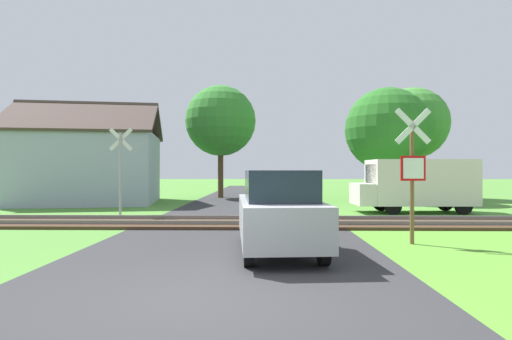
{
  "coord_description": "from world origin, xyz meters",
  "views": [
    {
      "loc": [
        0.79,
        -5.35,
        1.77
      ],
      "look_at": [
        0.5,
        8.78,
        1.8
      ],
      "focal_mm": 28.0,
      "sensor_mm": 36.0,
      "label": 1
    }
  ],
  "objects_px": {
    "stop_sign_near": "(412,169)",
    "mail_truck": "(416,183)",
    "tree_far": "(412,124)",
    "tree_center": "(221,121)",
    "house": "(88,166)",
    "tree_right": "(387,130)",
    "parked_car": "(278,211)",
    "crossing_sign_far": "(120,166)"
  },
  "relations": [
    {
      "from": "tree_center",
      "to": "mail_truck",
      "type": "height_order",
      "value": "tree_center"
    },
    {
      "from": "mail_truck",
      "to": "crossing_sign_far",
      "type": "bearing_deg",
      "value": 98.71
    },
    {
      "from": "crossing_sign_far",
      "to": "tree_center",
      "type": "relative_size",
      "value": 0.46
    },
    {
      "from": "stop_sign_near",
      "to": "tree_far",
      "type": "distance_m",
      "value": 17.78
    },
    {
      "from": "house",
      "to": "mail_truck",
      "type": "bearing_deg",
      "value": -26.02
    },
    {
      "from": "house",
      "to": "tree_far",
      "type": "relative_size",
      "value": 1.19
    },
    {
      "from": "stop_sign_near",
      "to": "tree_center",
      "type": "distance_m",
      "value": 18.05
    },
    {
      "from": "stop_sign_near",
      "to": "tree_far",
      "type": "xyz_separation_m",
      "value": [
        6.07,
        16.44,
        3.02
      ]
    },
    {
      "from": "mail_truck",
      "to": "parked_car",
      "type": "xyz_separation_m",
      "value": [
        -6.13,
        -8.27,
        -0.34
      ]
    },
    {
      "from": "stop_sign_near",
      "to": "tree_right",
      "type": "height_order",
      "value": "tree_right"
    },
    {
      "from": "house",
      "to": "tree_right",
      "type": "relative_size",
      "value": 1.3
    },
    {
      "from": "tree_center",
      "to": "parked_car",
      "type": "xyz_separation_m",
      "value": [
        3.18,
        -17.49,
        -4.16
      ]
    },
    {
      "from": "house",
      "to": "parked_car",
      "type": "relative_size",
      "value": 2.06
    },
    {
      "from": "house",
      "to": "tree_right",
      "type": "xyz_separation_m",
      "value": [
        16.78,
        1.33,
        2.11
      ]
    },
    {
      "from": "crossing_sign_far",
      "to": "parked_car",
      "type": "distance_m",
      "value": 8.49
    },
    {
      "from": "stop_sign_near",
      "to": "house",
      "type": "height_order",
      "value": "house"
    },
    {
      "from": "crossing_sign_far",
      "to": "house",
      "type": "xyz_separation_m",
      "value": [
        -4.28,
        6.85,
        0.08
      ]
    },
    {
      "from": "tree_center",
      "to": "mail_truck",
      "type": "distance_m",
      "value": 13.64
    },
    {
      "from": "stop_sign_near",
      "to": "mail_truck",
      "type": "xyz_separation_m",
      "value": [
        2.87,
        7.34,
        -0.58
      ]
    },
    {
      "from": "stop_sign_near",
      "to": "parked_car",
      "type": "distance_m",
      "value": 3.52
    },
    {
      "from": "house",
      "to": "parked_car",
      "type": "height_order",
      "value": "house"
    },
    {
      "from": "stop_sign_near",
      "to": "crossing_sign_far",
      "type": "distance_m",
      "value": 10.41
    },
    {
      "from": "crossing_sign_far",
      "to": "tree_right",
      "type": "distance_m",
      "value": 15.1
    },
    {
      "from": "tree_right",
      "to": "parked_car",
      "type": "xyz_separation_m",
      "value": [
        -6.77,
        -14.35,
        -3.26
      ]
    },
    {
      "from": "tree_right",
      "to": "mail_truck",
      "type": "distance_m",
      "value": 6.77
    },
    {
      "from": "tree_far",
      "to": "tree_center",
      "type": "distance_m",
      "value": 12.51
    },
    {
      "from": "stop_sign_near",
      "to": "house",
      "type": "relative_size",
      "value": 0.39
    },
    {
      "from": "tree_center",
      "to": "tree_right",
      "type": "bearing_deg",
      "value": -17.46
    },
    {
      "from": "stop_sign_near",
      "to": "tree_center",
      "type": "bearing_deg",
      "value": -70.74
    },
    {
      "from": "tree_right",
      "to": "tree_center",
      "type": "bearing_deg",
      "value": 162.54
    },
    {
      "from": "crossing_sign_far",
      "to": "mail_truck",
      "type": "distance_m",
      "value": 12.06
    },
    {
      "from": "tree_far",
      "to": "tree_center",
      "type": "relative_size",
      "value": 0.97
    },
    {
      "from": "tree_far",
      "to": "tree_center",
      "type": "xyz_separation_m",
      "value": [
        -12.51,
        0.11,
        0.22
      ]
    },
    {
      "from": "house",
      "to": "tree_right",
      "type": "distance_m",
      "value": 16.96
    },
    {
      "from": "crossing_sign_far",
      "to": "parked_car",
      "type": "xyz_separation_m",
      "value": [
        5.73,
        -6.18,
        -1.07
      ]
    },
    {
      "from": "crossing_sign_far",
      "to": "mail_truck",
      "type": "bearing_deg",
      "value": 5.71
    },
    {
      "from": "tree_far",
      "to": "tree_center",
      "type": "bearing_deg",
      "value": 179.5
    },
    {
      "from": "tree_center",
      "to": "crossing_sign_far",
      "type": "bearing_deg",
      "value": -102.7
    },
    {
      "from": "house",
      "to": "tree_right",
      "type": "bearing_deg",
      "value": -5.07
    },
    {
      "from": "crossing_sign_far",
      "to": "tree_center",
      "type": "distance_m",
      "value": 12.0
    },
    {
      "from": "stop_sign_near",
      "to": "parked_car",
      "type": "bearing_deg",
      "value": 13.95
    },
    {
      "from": "tree_center",
      "to": "tree_right",
      "type": "distance_m",
      "value": 10.47
    }
  ]
}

